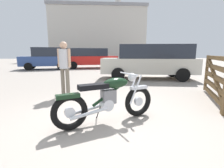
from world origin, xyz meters
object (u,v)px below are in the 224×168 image
bystander (64,63)px  blue_hatchback_right (150,61)px  red_hatchback_near (47,58)px  vintage_motorcycle (108,100)px  timber_gate (218,77)px  dark_sedan_left (89,57)px

bystander → blue_hatchback_right: blue_hatchback_right is taller
blue_hatchback_right → red_hatchback_near: (-6.85, 5.98, -0.02)m
vintage_motorcycle → timber_gate: 3.11m
timber_gate → blue_hatchback_right: size_ratio=0.48×
blue_hatchback_right → dark_sedan_left: bearing=-53.7°
timber_gate → blue_hatchback_right: blue_hatchback_right is taller
dark_sedan_left → red_hatchback_near: bearing=-171.4°
dark_sedan_left → blue_hatchback_right: 7.64m
dark_sedan_left → red_hatchback_near: red_hatchback_near is taller
timber_gate → dark_sedan_left: dark_sedan_left is taller
timber_gate → red_hatchback_near: size_ratio=0.57×
bystander → blue_hatchback_right: (3.74, 3.24, -0.08)m
timber_gate → bystander: 4.29m
dark_sedan_left → red_hatchback_near: (-3.48, -0.87, -0.02)m
vintage_motorcycle → red_hatchback_near: (-4.28, 11.36, 0.47)m
vintage_motorcycle → red_hatchback_near: size_ratio=0.48×
red_hatchback_near → blue_hatchback_right: bearing=128.9°
vintage_motorcycle → dark_sedan_left: (-0.80, 12.22, 0.49)m
vintage_motorcycle → red_hatchback_near: red_hatchback_near is taller
timber_gate → red_hatchback_near: 12.66m
timber_gate → red_hatchback_near: (-7.23, 10.39, 0.21)m
dark_sedan_left → vintage_motorcycle: bearing=-91.6°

